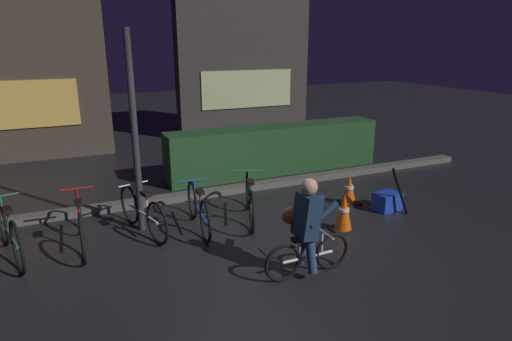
% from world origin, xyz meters
% --- Properties ---
extents(ground_plane, '(40.00, 40.00, 0.00)m').
position_xyz_m(ground_plane, '(0.00, 0.00, 0.00)').
color(ground_plane, black).
extents(sidewalk_curb, '(12.00, 0.24, 0.12)m').
position_xyz_m(sidewalk_curb, '(0.00, 2.20, 0.06)').
color(sidewalk_curb, '#56544F').
rests_on(sidewalk_curb, ground).
extents(hedge_row, '(4.80, 0.70, 1.02)m').
position_xyz_m(hedge_row, '(1.80, 3.10, 0.51)').
color(hedge_row, '#214723').
rests_on(hedge_row, ground).
extents(storefront_right, '(4.11, 0.54, 4.85)m').
position_xyz_m(storefront_right, '(2.79, 7.20, 2.41)').
color(storefront_right, '#383330').
rests_on(storefront_right, ground).
extents(street_post, '(0.10, 0.10, 2.94)m').
position_xyz_m(street_post, '(-1.44, 1.20, 1.47)').
color(street_post, '#2D2D33').
rests_on(street_post, ground).
extents(parked_bike_leftmost, '(0.53, 1.68, 0.79)m').
position_xyz_m(parked_bike_leftmost, '(-3.18, 1.00, 0.36)').
color(parked_bike_leftmost, black).
rests_on(parked_bike_leftmost, ground).
extents(parked_bike_left_mid, '(0.46, 1.69, 0.78)m').
position_xyz_m(parked_bike_left_mid, '(-2.30, 0.96, 0.35)').
color(parked_bike_left_mid, black).
rests_on(parked_bike_left_mid, ground).
extents(parked_bike_center_left, '(0.51, 1.52, 0.72)m').
position_xyz_m(parked_bike_center_left, '(-1.44, 1.05, 0.33)').
color(parked_bike_center_left, black).
rests_on(parked_bike_center_left, ground).
extents(parked_bike_center_right, '(0.46, 1.55, 0.72)m').
position_xyz_m(parked_bike_center_right, '(-0.64, 0.85, 0.33)').
color(parked_bike_center_right, black).
rests_on(parked_bike_center_right, ground).
extents(parked_bike_right_mid, '(0.61, 1.56, 0.76)m').
position_xyz_m(parked_bike_right_mid, '(0.21, 0.86, 0.34)').
color(parked_bike_right_mid, black).
rests_on(parked_bike_right_mid, ground).
extents(traffic_cone_near, '(0.36, 0.36, 0.59)m').
position_xyz_m(traffic_cone_near, '(1.34, -0.10, 0.28)').
color(traffic_cone_near, black).
rests_on(traffic_cone_near, ground).
extents(traffic_cone_far, '(0.36, 0.36, 0.53)m').
position_xyz_m(traffic_cone_far, '(2.09, 0.80, 0.26)').
color(traffic_cone_far, black).
rests_on(traffic_cone_far, ground).
extents(blue_crate, '(0.48, 0.37, 0.30)m').
position_xyz_m(blue_crate, '(2.52, 0.30, 0.15)').
color(blue_crate, '#193DB7').
rests_on(blue_crate, ground).
extents(cyclist, '(1.19, 0.51, 1.25)m').
position_xyz_m(cyclist, '(0.14, -0.98, 0.63)').
color(cyclist, black).
rests_on(cyclist, ground).
extents(closed_umbrella, '(0.36, 0.15, 0.81)m').
position_xyz_m(closed_umbrella, '(2.55, 0.05, 0.40)').
color(closed_umbrella, black).
rests_on(closed_umbrella, ground).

